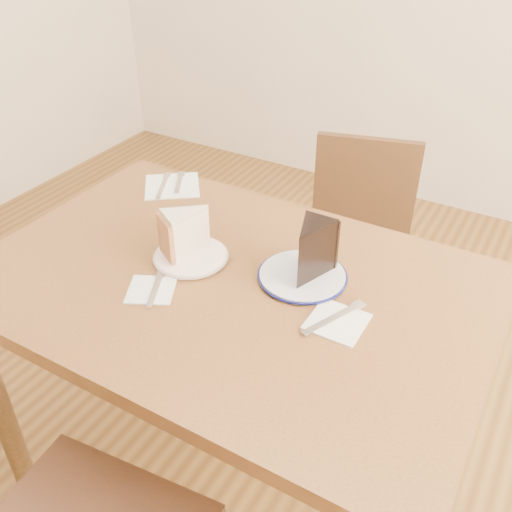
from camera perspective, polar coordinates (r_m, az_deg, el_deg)
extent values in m
plane|color=#4A3013|center=(1.89, -2.06, -20.82)|extent=(4.00, 4.00, 0.00)
cube|color=#482B13|center=(1.35, -2.69, -2.97)|extent=(1.20, 0.80, 0.04)
cylinder|color=#362110|center=(2.06, -10.08, -1.58)|extent=(0.06, 0.06, 0.71)
cylinder|color=#362110|center=(1.72, 20.00, -12.26)|extent=(0.06, 0.06, 0.71)
cube|color=black|center=(1.94, 9.60, -1.09)|extent=(0.50, 0.50, 0.04)
cylinder|color=black|center=(2.21, 14.02, -4.03)|extent=(0.04, 0.04, 0.42)
cylinder|color=black|center=(2.22, 5.19, -2.69)|extent=(0.04, 0.04, 0.42)
cylinder|color=black|center=(1.95, 13.41, -10.20)|extent=(0.04, 0.04, 0.42)
cylinder|color=black|center=(1.96, 3.29, -8.61)|extent=(0.04, 0.04, 0.42)
cube|color=black|center=(1.99, 10.81, 6.66)|extent=(0.34, 0.12, 0.37)
cylinder|color=white|center=(1.41, -6.54, -0.06)|extent=(0.18, 0.18, 0.01)
cylinder|color=silver|center=(1.34, 4.66, -2.00)|extent=(0.20, 0.20, 0.01)
cube|color=white|center=(1.32, -10.44, -3.35)|extent=(0.14, 0.14, 0.00)
cube|color=white|center=(1.23, 8.10, -6.52)|extent=(0.12, 0.12, 0.00)
cube|color=white|center=(1.75, -8.39, 6.96)|extent=(0.22, 0.22, 0.00)
cube|color=silver|center=(1.32, -10.00, -3.24)|extent=(0.07, 0.13, 0.00)
cube|color=silver|center=(1.23, 7.80, -6.16)|extent=(0.08, 0.16, 0.00)
cube|color=silver|center=(1.75, -7.69, 7.28)|extent=(0.08, 0.13, 0.00)
cube|color=silver|center=(1.74, -9.27, 6.98)|extent=(0.09, 0.15, 0.00)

